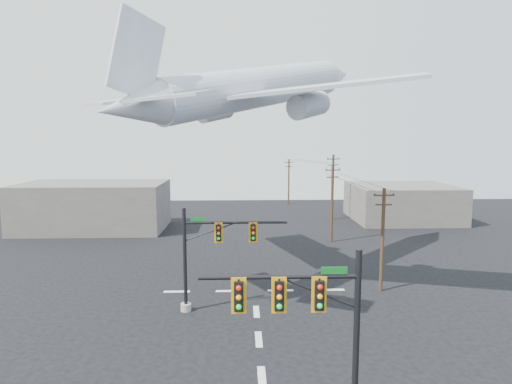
{
  "coord_description": "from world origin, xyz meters",
  "views": [
    {
      "loc": [
        -0.95,
        -19.8,
        11.82
      ],
      "look_at": [
        -0.13,
        5.0,
        8.62
      ],
      "focal_mm": 30.0,
      "sensor_mm": 36.0,
      "label": 1
    }
  ],
  "objects_px": {
    "signal_mast_far": "(207,256)",
    "utility_pole_d": "(289,181)",
    "signal_mast_near": "(318,332)",
    "utility_pole_a": "(382,238)",
    "utility_pole_b": "(332,202)",
    "utility_pole_c": "(333,186)",
    "airliner": "(259,89)"
  },
  "relations": [
    {
      "from": "signal_mast_near",
      "to": "utility_pole_a",
      "type": "distance_m",
      "value": 17.43
    },
    {
      "from": "signal_mast_near",
      "to": "signal_mast_far",
      "type": "relative_size",
      "value": 1.03
    },
    {
      "from": "signal_mast_far",
      "to": "utility_pole_d",
      "type": "xyz_separation_m",
      "value": [
        10.64,
        46.9,
        0.3
      ]
    },
    {
      "from": "signal_mast_near",
      "to": "utility_pole_a",
      "type": "height_order",
      "value": "utility_pole_a"
    },
    {
      "from": "utility_pole_b",
      "to": "utility_pole_d",
      "type": "height_order",
      "value": "utility_pole_b"
    },
    {
      "from": "signal_mast_far",
      "to": "utility_pole_a",
      "type": "xyz_separation_m",
      "value": [
        13.05,
        3.42,
        0.33
      ]
    },
    {
      "from": "utility_pole_c",
      "to": "signal_mast_far",
      "type": "bearing_deg",
      "value": -127.72
    },
    {
      "from": "utility_pole_b",
      "to": "utility_pole_d",
      "type": "xyz_separation_m",
      "value": [
        -1.82,
        27.88,
        -0.43
      ]
    },
    {
      "from": "signal_mast_near",
      "to": "utility_pole_a",
      "type": "xyz_separation_m",
      "value": [
        7.72,
        15.62,
        -0.03
      ]
    },
    {
      "from": "utility_pole_b",
      "to": "utility_pole_d",
      "type": "distance_m",
      "value": 27.94
    },
    {
      "from": "signal_mast_far",
      "to": "utility_pole_d",
      "type": "bearing_deg",
      "value": 77.21
    },
    {
      "from": "utility_pole_d",
      "to": "signal_mast_near",
      "type": "bearing_deg",
      "value": -107.18
    },
    {
      "from": "utility_pole_b",
      "to": "airliner",
      "type": "xyz_separation_m",
      "value": [
        -8.76,
        -12.62,
        11.03
      ]
    },
    {
      "from": "utility_pole_b",
      "to": "utility_pole_c",
      "type": "relative_size",
      "value": 0.94
    },
    {
      "from": "airliner",
      "to": "signal_mast_far",
      "type": "bearing_deg",
      "value": -167.48
    },
    {
      "from": "utility_pole_a",
      "to": "utility_pole_d",
      "type": "bearing_deg",
      "value": 91.79
    },
    {
      "from": "signal_mast_near",
      "to": "utility_pole_c",
      "type": "bearing_deg",
      "value": 77.3
    },
    {
      "from": "signal_mast_far",
      "to": "airliner",
      "type": "relative_size",
      "value": 0.3
    },
    {
      "from": "signal_mast_near",
      "to": "utility_pole_b",
      "type": "xyz_separation_m",
      "value": [
        7.14,
        31.23,
        0.37
      ]
    },
    {
      "from": "utility_pole_c",
      "to": "utility_pole_a",
      "type": "bearing_deg",
      "value": -106.82
    },
    {
      "from": "utility_pole_b",
      "to": "airliner",
      "type": "bearing_deg",
      "value": -137.95
    },
    {
      "from": "signal_mast_far",
      "to": "utility_pole_b",
      "type": "relative_size",
      "value": 0.83
    },
    {
      "from": "signal_mast_near",
      "to": "airliner",
      "type": "height_order",
      "value": "airliner"
    },
    {
      "from": "signal_mast_far",
      "to": "utility_pole_a",
      "type": "distance_m",
      "value": 13.5
    },
    {
      "from": "utility_pole_a",
      "to": "airliner",
      "type": "relative_size",
      "value": 0.33
    },
    {
      "from": "signal_mast_near",
      "to": "signal_mast_far",
      "type": "xyz_separation_m",
      "value": [
        -5.33,
        12.21,
        -0.36
      ]
    },
    {
      "from": "signal_mast_near",
      "to": "utility_pole_d",
      "type": "distance_m",
      "value": 59.35
    },
    {
      "from": "utility_pole_a",
      "to": "utility_pole_c",
      "type": "xyz_separation_m",
      "value": [
        2.3,
        28.83,
        0.71
      ]
    },
    {
      "from": "utility_pole_d",
      "to": "airliner",
      "type": "bearing_deg",
      "value": -111.77
    },
    {
      "from": "signal_mast_far",
      "to": "utility_pole_a",
      "type": "bearing_deg",
      "value": 14.67
    },
    {
      "from": "utility_pole_c",
      "to": "utility_pole_d",
      "type": "relative_size",
      "value": 1.18
    },
    {
      "from": "signal_mast_near",
      "to": "utility_pole_d",
      "type": "bearing_deg",
      "value": 84.86
    }
  ]
}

